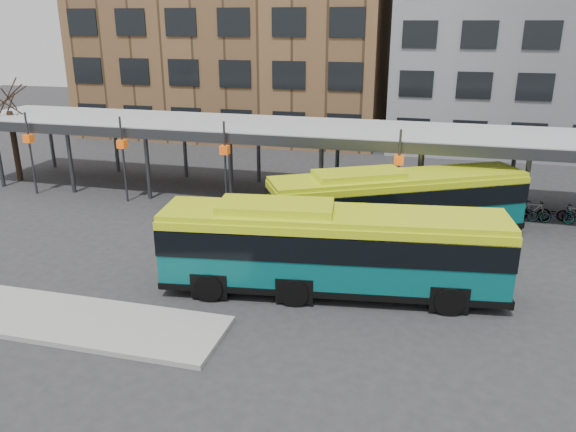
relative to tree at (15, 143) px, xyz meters
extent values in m
plane|color=#28282B|center=(18.00, -12.00, -2.43)|extent=(120.00, 120.00, 0.00)
cube|color=gray|center=(12.50, -15.00, -2.34)|extent=(14.00, 3.00, 0.18)
cube|color=#999B9E|center=(18.00, 1.00, 1.57)|extent=(40.00, 6.00, 0.35)
cube|color=#383A3D|center=(18.00, -2.00, 1.42)|extent=(40.00, 0.15, 0.55)
cylinder|color=#383A3D|center=(0.00, 3.50, -0.53)|extent=(0.24, 0.24, 3.80)
cylinder|color=#383A3D|center=(5.00, -1.50, -0.53)|extent=(0.24, 0.24, 3.80)
cylinder|color=#383A3D|center=(5.00, 3.50, -0.53)|extent=(0.24, 0.24, 3.80)
cylinder|color=#383A3D|center=(10.00, -1.50, -0.53)|extent=(0.24, 0.24, 3.80)
cylinder|color=#383A3D|center=(10.00, 3.50, -0.53)|extent=(0.24, 0.24, 3.80)
cylinder|color=#383A3D|center=(15.00, -1.50, -0.53)|extent=(0.24, 0.24, 3.80)
cylinder|color=#383A3D|center=(15.00, 3.50, -0.53)|extent=(0.24, 0.24, 3.80)
cylinder|color=#383A3D|center=(20.00, -1.50, -0.53)|extent=(0.24, 0.24, 3.80)
cylinder|color=#383A3D|center=(20.00, 3.50, -0.53)|extent=(0.24, 0.24, 3.80)
cylinder|color=#383A3D|center=(25.00, -1.50, -0.53)|extent=(0.24, 0.24, 3.80)
cylinder|color=#383A3D|center=(25.00, 3.50, -0.53)|extent=(0.24, 0.24, 3.80)
cylinder|color=#383A3D|center=(30.00, -1.50, -0.53)|extent=(0.24, 0.24, 3.80)
cylinder|color=#383A3D|center=(30.00, 3.50, -0.53)|extent=(0.24, 0.24, 3.80)
cylinder|color=#383A3D|center=(3.00, -2.30, -0.03)|extent=(0.12, 0.12, 4.80)
cube|color=#E5540D|center=(3.00, -2.30, 0.87)|extent=(0.45, 0.45, 0.45)
cylinder|color=#383A3D|center=(9.00, -2.30, -0.03)|extent=(0.12, 0.12, 4.80)
cube|color=#E5540D|center=(9.00, -2.30, 0.87)|extent=(0.45, 0.45, 0.45)
cylinder|color=#383A3D|center=(15.00, -2.30, -0.03)|extent=(0.12, 0.12, 4.80)
cube|color=#E5540D|center=(15.00, -2.30, 0.87)|extent=(0.45, 0.45, 0.45)
cylinder|color=#383A3D|center=(24.00, -2.30, -0.03)|extent=(0.12, 0.12, 4.80)
cube|color=#E5540D|center=(24.00, -2.30, 0.87)|extent=(0.45, 0.45, 0.45)
cylinder|color=black|center=(0.00, 0.00, -0.23)|extent=(0.36, 0.36, 4.40)
cylinder|color=black|center=(0.10, 0.00, 2.37)|extent=(0.08, 1.63, 1.59)
cylinder|color=black|center=(0.00, 0.10, 2.37)|extent=(1.63, 0.13, 1.59)
cylinder|color=black|center=(-0.10, -0.01, 2.37)|extent=(0.15, 1.63, 1.59)
cylinder|color=black|center=(0.00, -0.10, 2.37)|extent=(1.63, 0.10, 1.59)
cube|color=brown|center=(8.00, 20.00, 8.57)|extent=(26.00, 14.00, 22.00)
cube|color=slate|center=(34.00, 20.00, 7.57)|extent=(24.00, 14.00, 20.00)
cube|color=#075456|center=(22.23, -10.50, -0.77)|extent=(12.70, 4.24, 2.60)
cube|color=black|center=(22.23, -10.50, -0.25)|extent=(12.76, 4.31, 0.99)
cube|color=#C1D215|center=(22.23, -10.50, 0.63)|extent=(12.69, 4.13, 0.21)
cube|color=#C1D215|center=(20.17, -10.77, 0.84)|extent=(4.37, 2.41, 0.36)
cube|color=black|center=(22.23, -10.50, -1.95)|extent=(12.77, 4.31, 0.25)
cylinder|color=black|center=(26.52, -11.20, -1.91)|extent=(1.07, 0.45, 1.04)
cylinder|color=black|center=(26.18, -8.69, -1.91)|extent=(1.07, 0.45, 1.04)
cylinder|color=black|center=(21.17, -11.92, -1.91)|extent=(1.07, 0.45, 1.04)
cylinder|color=black|center=(20.83, -9.41, -1.91)|extent=(1.07, 0.45, 1.04)
cylinder|color=black|center=(18.08, -12.33, -1.91)|extent=(1.07, 0.45, 1.04)
cylinder|color=black|center=(17.74, -9.82, -1.91)|extent=(1.07, 0.45, 1.04)
cube|color=#075456|center=(24.16, -4.05, -0.84)|extent=(11.69, 7.93, 2.49)
cube|color=black|center=(24.16, -4.05, -0.34)|extent=(11.76, 8.01, 0.95)
cube|color=#C1D215|center=(24.16, -4.05, 0.51)|extent=(11.64, 7.84, 0.20)
cube|color=#C1D215|center=(22.41, -5.00, 0.71)|extent=(4.36, 3.49, 0.35)
cube|color=black|center=(24.16, -4.05, -1.97)|extent=(11.77, 8.01, 0.24)
cylinder|color=black|center=(28.24, -3.20, -1.94)|extent=(1.02, 0.74, 1.00)
cylinder|color=black|center=(27.08, -1.06, -1.94)|extent=(1.02, 0.74, 1.00)
cylinder|color=black|center=(23.70, -5.69, -1.94)|extent=(1.02, 0.74, 1.00)
cylinder|color=black|center=(22.53, -3.55, -1.94)|extent=(1.02, 0.74, 1.00)
cylinder|color=black|center=(21.07, -7.12, -1.94)|extent=(1.02, 0.74, 1.00)
cylinder|color=black|center=(19.91, -4.99, -1.94)|extent=(1.02, 0.74, 1.00)
imported|color=slate|center=(29.10, -0.28, -2.01)|extent=(1.68, 0.76, 0.85)
imported|color=slate|center=(29.60, -0.13, -1.91)|extent=(1.79, 0.78, 1.04)
imported|color=slate|center=(30.22, -0.04, -2.00)|extent=(1.75, 0.97, 0.87)
imported|color=slate|center=(30.73, -0.03, -1.90)|extent=(1.80, 0.62, 1.07)
imported|color=slate|center=(31.89, -0.14, -1.99)|extent=(1.70, 0.66, 0.88)
imported|color=slate|center=(32.72, 0.19, -1.97)|extent=(1.61, 0.70, 0.93)
camera|label=1|loc=(25.51, -29.38, 7.23)|focal=35.00mm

